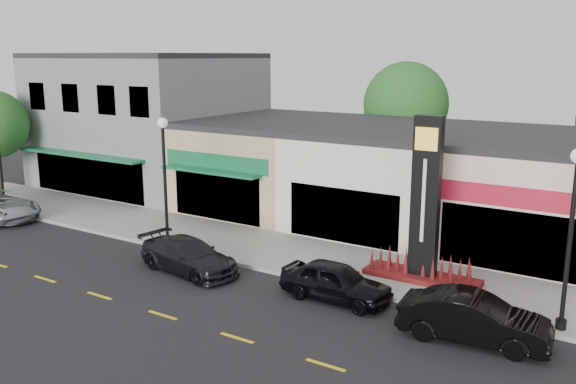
# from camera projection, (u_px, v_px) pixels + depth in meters

# --- Properties ---
(ground) EXTENTS (120.00, 120.00, 0.00)m
(ground) POSITION_uv_depth(u_px,v_px,m) (291.00, 304.00, 20.48)
(ground) COLOR black
(ground) RESTS_ON ground
(sidewalk) EXTENTS (52.00, 4.30, 0.15)m
(sidewalk) POSITION_uv_depth(u_px,v_px,m) (350.00, 265.00, 24.04)
(sidewalk) COLOR gray
(sidewalk) RESTS_ON ground
(curb) EXTENTS (52.00, 0.20, 0.15)m
(curb) POSITION_uv_depth(u_px,v_px,m) (322.00, 283.00, 22.19)
(curb) COLOR gray
(curb) RESTS_ON ground
(building_grey_2story) EXTENTS (12.00, 10.95, 8.30)m
(building_grey_2story) POSITION_uv_depth(u_px,v_px,m) (148.00, 120.00, 38.47)
(building_grey_2story) COLOR slate
(building_grey_2story) RESTS_ON ground
(shop_beige) EXTENTS (7.00, 10.85, 4.80)m
(shop_beige) POSITION_uv_depth(u_px,v_px,m) (272.00, 162.00, 33.85)
(shop_beige) COLOR tan
(shop_beige) RESTS_ON ground
(shop_cream) EXTENTS (7.00, 10.01, 4.80)m
(shop_cream) POSITION_uv_depth(u_px,v_px,m) (389.00, 175.00, 30.17)
(shop_cream) COLOR white
(shop_cream) RESTS_ON ground
(shop_pink_w) EXTENTS (7.00, 10.01, 4.80)m
(shop_pink_w) POSITION_uv_depth(u_px,v_px,m) (539.00, 191.00, 26.49)
(shop_pink_w) COLOR beige
(shop_pink_w) RESTS_ON ground
(tree_rear_west) EXTENTS (5.20, 5.20, 7.83)m
(tree_rear_west) POSITION_uv_depth(u_px,v_px,m) (406.00, 104.00, 37.46)
(tree_rear_west) COLOR #382619
(tree_rear_west) RESTS_ON ground
(lamp_west_near) EXTENTS (0.44, 0.44, 5.47)m
(lamp_west_near) POSITION_uv_depth(u_px,v_px,m) (164.00, 168.00, 25.98)
(lamp_west_near) COLOR black
(lamp_west_near) RESTS_ON sidewalk
(lamp_east_near) EXTENTS (0.44, 0.44, 5.47)m
(lamp_east_near) POSITION_uv_depth(u_px,v_px,m) (572.00, 222.00, 17.57)
(lamp_east_near) COLOR black
(lamp_east_near) RESTS_ON sidewalk
(pylon_sign) EXTENTS (4.20, 1.30, 6.00)m
(pylon_sign) POSITION_uv_depth(u_px,v_px,m) (424.00, 223.00, 21.85)
(pylon_sign) COLOR #611810
(pylon_sign) RESTS_ON sidewalk
(car_dark_sedan) EXTENTS (2.38, 4.62, 1.28)m
(car_dark_sedan) POSITION_uv_depth(u_px,v_px,m) (189.00, 256.00, 23.40)
(car_dark_sedan) COLOR black
(car_dark_sedan) RESTS_ON ground
(car_black_sedan) EXTENTS (1.67, 3.95, 1.33)m
(car_black_sedan) POSITION_uv_depth(u_px,v_px,m) (336.00, 282.00, 20.68)
(car_black_sedan) COLOR black
(car_black_sedan) RESTS_ON ground
(car_black_conv) EXTENTS (1.93, 4.44, 1.42)m
(car_black_conv) POSITION_uv_depth(u_px,v_px,m) (474.00, 319.00, 17.67)
(car_black_conv) COLOR black
(car_black_conv) RESTS_ON ground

